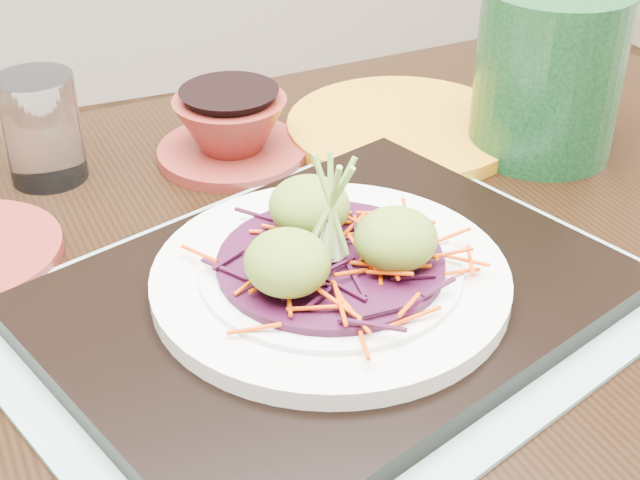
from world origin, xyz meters
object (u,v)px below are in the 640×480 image
object	(u,v)px
dining_table	(273,406)
terracotta_bowl_set	(231,132)
water_glass	(42,129)
yellow_plate	(403,127)
serving_tray	(330,296)
white_plate	(330,277)
green_jar	(548,73)

from	to	relation	value
dining_table	terracotta_bowl_set	world-z (taller)	terracotta_bowl_set
water_glass	yellow_plate	bearing A→B (deg)	-6.24
serving_tray	yellow_plate	xyz separation A→B (m)	(0.17, 0.24, -0.01)
dining_table	serving_tray	xyz separation A→B (m)	(0.04, -0.02, 0.11)
serving_tray	terracotta_bowl_set	world-z (taller)	terracotta_bowl_set
dining_table	yellow_plate	world-z (taller)	yellow_plate
white_plate	terracotta_bowl_set	world-z (taller)	terracotta_bowl_set
water_glass	serving_tray	bearing A→B (deg)	-59.76
green_jar	dining_table	bearing A→B (deg)	-155.84
yellow_plate	green_jar	size ratio (longest dim) A/B	1.47
water_glass	yellow_plate	distance (m)	0.34
white_plate	terracotta_bowl_set	xyz separation A→B (m)	(0.00, 0.25, -0.00)
dining_table	terracotta_bowl_set	bearing A→B (deg)	75.12
white_plate	yellow_plate	world-z (taller)	white_plate
serving_tray	green_jar	world-z (taller)	green_jar
dining_table	green_jar	distance (m)	0.39
white_plate	water_glass	world-z (taller)	water_glass
white_plate	terracotta_bowl_set	distance (m)	0.25
terracotta_bowl_set	yellow_plate	size ratio (longest dim) A/B	0.78
serving_tray	dining_table	bearing A→B (deg)	133.81
dining_table	green_jar	world-z (taller)	green_jar
yellow_plate	white_plate	bearing A→B (deg)	-125.99
green_jar	white_plate	bearing A→B (deg)	-149.76
water_glass	white_plate	bearing A→B (deg)	-59.76
serving_tray	water_glass	bearing A→B (deg)	100.98
dining_table	white_plate	xyz separation A→B (m)	(0.04, -0.02, 0.13)
white_plate	yellow_plate	size ratio (longest dim) A/B	1.10
terracotta_bowl_set	water_glass	bearing A→B (deg)	172.11
yellow_plate	water_glass	bearing A→B (deg)	173.76
dining_table	white_plate	bearing A→B (deg)	-31.46
white_plate	yellow_plate	distance (m)	0.30
terracotta_bowl_set	yellow_plate	xyz separation A→B (m)	(0.17, -0.01, -0.02)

